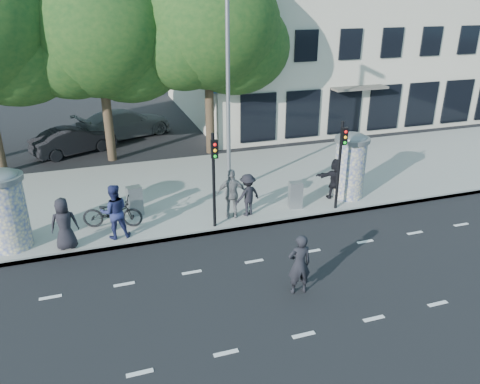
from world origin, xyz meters
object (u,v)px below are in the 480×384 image
object	(u,v)px
traffic_pole_far	(341,157)
ped_e	(232,194)
ped_d	(248,195)
street_lamp	(228,78)
traffic_pole_near	(214,171)
ped_f	(336,179)
ad_column_left	(6,208)
bicycle	(112,213)
ad_column_right	(350,164)
ped_a	(64,224)
cabinet_left	(135,201)
cabinet_right	(295,195)
man_road	(299,264)
ped_c	(114,212)
car_right	(124,123)
car_mid	(74,141)

from	to	relation	value
traffic_pole_far	ped_e	distance (m)	4.21
ped_d	street_lamp	bearing A→B (deg)	-109.15
traffic_pole_near	ped_f	bearing A→B (deg)	9.94
ad_column_left	street_lamp	size ratio (longest dim) A/B	0.33
traffic_pole_near	bicycle	xyz separation A→B (m)	(-3.40, 1.12, -1.54)
ad_column_right	ped_f	distance (m)	0.81
ad_column_left	ped_a	bearing A→B (deg)	-21.29
traffic_pole_far	cabinet_left	world-z (taller)	traffic_pole_far
ped_d	bicycle	distance (m)	4.84
traffic_pole_far	ped_a	distance (m)	9.81
ped_f	ad_column_left	bearing A→B (deg)	21.85
ped_d	cabinet_right	world-z (taller)	ped_d
street_lamp	man_road	world-z (taller)	street_lamp
ped_c	traffic_pole_far	bearing A→B (deg)	176.89
ped_c	car_right	bearing A→B (deg)	-97.71
traffic_pole_near	cabinet_right	xyz separation A→B (m)	(3.34, 0.58, -1.56)
traffic_pole_near	ad_column_left	bearing A→B (deg)	173.89
ped_a	car_right	distance (m)	13.14
ped_c	ped_e	xyz separation A→B (m)	(4.14, 0.21, -0.01)
street_lamp	ped_f	xyz separation A→B (m)	(3.81, -1.93, -3.81)
ped_d	ped_a	bearing A→B (deg)	-14.62
ped_a	car_right	xyz separation A→B (m)	(3.06, 12.78, -0.22)
ped_e	cabinet_right	world-z (taller)	ped_e
ped_f	car_mid	size ratio (longest dim) A/B	0.39
ped_c	ped_f	size ratio (longest dim) A/B	1.14
ped_e	car_right	xyz separation A→B (m)	(-2.66, 12.32, -0.29)
ped_c	ped_d	xyz separation A→B (m)	(4.75, 0.24, -0.15)
ped_f	ped_a	bearing A→B (deg)	25.68
street_lamp	cabinet_left	size ratio (longest dim) A/B	7.27
ped_c	cabinet_right	distance (m)	6.72
ped_e	ped_f	world-z (taller)	ped_e
ped_d	traffic_pole_far	bearing A→B (deg)	151.89
ad_column_right	man_road	size ratio (longest dim) A/B	1.47
car_mid	street_lamp	bearing A→B (deg)	-166.61
man_road	car_right	bearing A→B (deg)	-75.65
bicycle	cabinet_right	size ratio (longest dim) A/B	2.01
traffic_pole_far	ped_a	bearing A→B (deg)	179.66
car_mid	traffic_pole_far	bearing A→B (deg)	-162.89
cabinet_left	street_lamp	bearing A→B (deg)	2.88
traffic_pole_near	car_mid	distance (m)	11.65
ped_c	man_road	size ratio (longest dim) A/B	1.05
bicycle	car_right	world-z (taller)	car_right
traffic_pole_far	car_mid	xyz separation A→B (m)	(-9.47, 10.56, -1.54)
traffic_pole_far	man_road	distance (m)	5.74
ad_column_left	ped_a	distance (m)	1.86
traffic_pole_near	bicycle	size ratio (longest dim) A/B	1.64
ped_f	cabinet_left	xyz separation A→B (m)	(-7.76, 0.97, -0.28)
ad_column_right	man_road	bearing A→B (deg)	-131.35
ped_f	bicycle	bearing A→B (deg)	19.50
car_mid	car_right	world-z (taller)	car_right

